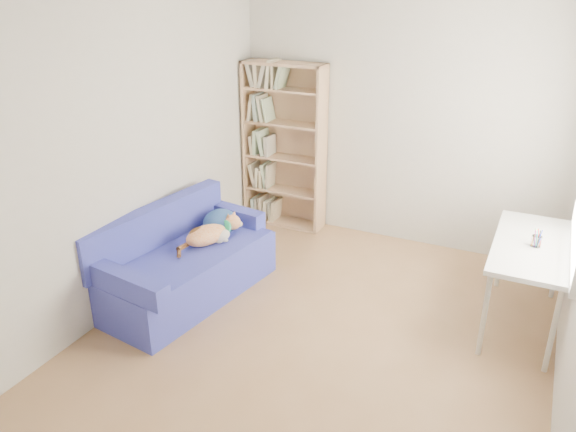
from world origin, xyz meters
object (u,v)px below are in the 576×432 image
object	(u,v)px
bookshelf	(284,153)
desk	(531,252)
sofa	(185,262)
pen_cup	(537,240)

from	to	relation	value
bookshelf	desk	world-z (taller)	bookshelf
sofa	pen_cup	bearing A→B (deg)	23.17
desk	pen_cup	distance (m)	0.13
bookshelf	pen_cup	xyz separation A→B (m)	(2.72, -1.08, -0.05)
bookshelf	pen_cup	bearing A→B (deg)	-21.73
bookshelf	desk	distance (m)	2.90
desk	pen_cup	size ratio (longest dim) A/B	8.48
sofa	desk	bearing A→B (deg)	24.07
sofa	pen_cup	xyz separation A→B (m)	(2.84, 0.75, 0.49)
bookshelf	desk	xyz separation A→B (m)	(2.70, -1.04, -0.18)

